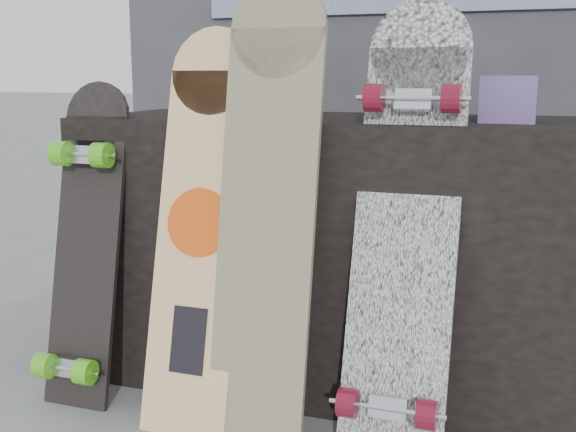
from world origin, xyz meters
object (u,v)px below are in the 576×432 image
at_px(vendor_table, 354,252).
at_px(skateboard_dark, 85,240).
at_px(longboard_geisha, 201,217).
at_px(longboard_cascadia, 406,218).
at_px(longboard_celtic, 268,198).

bearing_deg(vendor_table, skateboard_dark, -151.74).
bearing_deg(longboard_geisha, vendor_table, 49.37).
xyz_separation_m(vendor_table, skateboard_dark, (-0.69, -0.37, 0.06)).
bearing_deg(longboard_cascadia, skateboard_dark, -176.71).
height_order(longboard_celtic, longboard_cascadia, longboard_celtic).
height_order(vendor_table, longboard_geisha, longboard_geisha).
bearing_deg(vendor_table, longboard_cascadia, -56.45).
bearing_deg(vendor_table, longboard_celtic, -108.05).
bearing_deg(longboard_celtic, skateboard_dark, 178.31).
height_order(longboard_geisha, skateboard_dark, longboard_geisha).
bearing_deg(skateboard_dark, longboard_geisha, -0.57).
xyz_separation_m(vendor_table, longboard_celtic, (-0.13, -0.39, 0.22)).
height_order(longboard_celtic, skateboard_dark, longboard_celtic).
relative_size(vendor_table, skateboard_dark, 1.77).
xyz_separation_m(vendor_table, longboard_geisha, (-0.32, -0.37, 0.16)).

